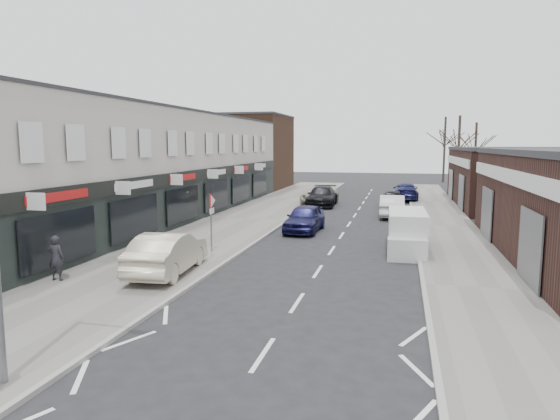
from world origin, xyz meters
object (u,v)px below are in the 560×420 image
Objects in this scene: warning_sign at (212,206)px; white_van at (407,232)px; parked_car_left_a at (305,218)px; pedestrian at (56,258)px; parked_car_right_c at (405,192)px; parked_car_right_a at (392,206)px; sedan_on_pavement at (168,253)px; parked_car_right_b at (393,198)px; parked_car_left_b at (322,196)px; parked_car_left_c at (320,196)px.

white_van is (8.56, 2.79, -1.32)m from warning_sign.
pedestrian is at bearing -115.55° from parked_car_left_a.
white_van is at bearing 88.47° from parked_car_right_c.
parked_car_right_a is at bearing -121.28° from pedestrian.
sedan_on_pavement is 24.63m from parked_car_right_b.
parked_car_left_b is 8.87m from parked_car_right_c.
parked_car_left_a reaches higher than parked_car_right_a.
parked_car_left_c is (5.35, 25.51, -0.21)m from pedestrian.
sedan_on_pavement is 0.90× the size of parked_car_right_c.
parked_car_left_b reaches higher than parked_car_right_c.
warning_sign is 26.32m from parked_car_right_c.
parked_car_left_a is (3.17, 10.77, -0.14)m from sedan_on_pavement.
sedan_on_pavement is 11.22m from parked_car_left_a.
pedestrian is (-3.59, -5.88, -1.27)m from warning_sign.
parked_car_right_b is 0.78× the size of parked_car_right_c.
warning_sign is at bearing -98.68° from parked_car_left_b.
white_van is 1.05× the size of parked_car_right_a.
sedan_on_pavement is 1.07× the size of parked_car_left_a.
parked_car_right_b is (-0.02, 5.49, -0.05)m from parked_car_right_a.
parked_car_right_b is at bearing 2.28° from parked_car_left_b.
sedan_on_pavement is 19.52m from parked_car_right_a.
sedan_on_pavement is at bearing -104.51° from parked_car_left_a.
parked_car_left_a is 13.43m from parked_car_right_b.
sedan_on_pavement is (-8.77, -6.81, 0.02)m from white_van.
parked_car_left_a is 18.94m from parked_car_right_c.
white_van is at bearing 18.05° from warning_sign.
warning_sign is at bearing 59.71° from parked_car_right_a.
parked_car_right_a is (4.72, 7.09, -0.00)m from parked_car_left_a.
parked_car_right_b is (-0.90, 16.53, -0.18)m from white_van.
white_van is 1.17× the size of parked_car_right_b.
parked_car_left_c is (-1.20, 12.89, -0.04)m from parked_car_left_a.
parked_car_left_a is at bearing 66.31° from warning_sign.
parked_car_right_c reaches higher than parked_car_right_b.
white_van is 0.93× the size of parked_car_left_c.
parked_car_right_a is 11.02m from parked_car_right_c.
sedan_on_pavement is 1.04× the size of parked_car_right_a.
parked_car_right_c is at bearing -97.26° from parked_car_right_b.
sedan_on_pavement is 3.87m from pedestrian.
parked_car_left_c is at bearing -99.58° from sedan_on_pavement.
parked_car_left_b is at bearing 40.82° from parked_car_right_c.
parked_car_right_a is at bearing 58.21° from parked_car_left_a.
parked_car_left_a is (-5.60, 3.96, -0.12)m from white_van.
parked_car_right_c is at bearing 40.43° from parked_car_left_c.
parked_car_right_a is (11.28, 19.72, -0.18)m from pedestrian.
parked_car_left_a is at bearing -88.24° from parked_car_left_b.
white_van reaches higher than pedestrian.
warning_sign reaches higher than sedan_on_pavement.
sedan_on_pavement is 30.17m from parked_car_right_c.
parked_car_right_a reaches higher than parked_car_left_c.
white_van is at bearing 93.29° from parked_car_right_a.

